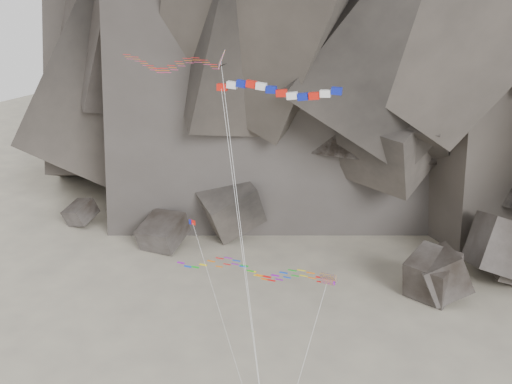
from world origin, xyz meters
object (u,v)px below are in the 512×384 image
(delta_kite, at_px, (167,63))
(pennant_kite, at_px, (205,263))
(banner_kite, at_px, (277,92))
(parafoil_kite, at_px, (245,268))

(delta_kite, height_order, pennant_kite, delta_kite)
(delta_kite, bearing_deg, banner_kite, 0.53)
(parafoil_kite, bearing_deg, pennant_kite, -144.71)
(parafoil_kite, height_order, pennant_kite, pennant_kite)
(parafoil_kite, distance_m, pennant_kite, 3.26)
(delta_kite, relative_size, pennant_kite, 1.81)
(delta_kite, bearing_deg, pennant_kite, -45.18)
(delta_kite, xyz_separation_m, pennant_kite, (3.18, -1.29, -15.40))
(delta_kite, distance_m, parafoil_kite, 16.94)
(delta_kite, relative_size, banner_kite, 1.10)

